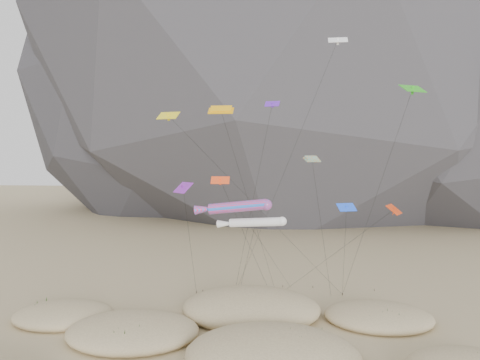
% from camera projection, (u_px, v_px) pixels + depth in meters
% --- Properties ---
extents(dunes, '(49.00, 34.01, 3.77)m').
position_uv_depth(dunes, '(222.00, 348.00, 40.67)').
color(dunes, '#CCB789').
rests_on(dunes, ground).
extents(dune_grass, '(44.25, 29.57, 1.58)m').
position_uv_depth(dune_grass, '(236.00, 347.00, 40.51)').
color(dune_grass, black).
rests_on(dune_grass, ground).
extents(kite_stakes, '(22.88, 5.77, 0.30)m').
position_uv_depth(kite_stakes, '(278.00, 292.00, 60.03)').
color(kite_stakes, '#3F2D1E').
rests_on(kite_stakes, ground).
extents(rainbow_tube_kite, '(9.38, 17.37, 13.33)m').
position_uv_depth(rainbow_tube_kite, '(235.00, 207.00, 45.93)').
color(rainbow_tube_kite, '#FF1A3F').
rests_on(rainbow_tube_kite, ground).
extents(white_tube_kite, '(7.10, 11.96, 11.60)m').
position_uv_depth(white_tube_kite, '(253.00, 223.00, 46.29)').
color(white_tube_kite, silver).
rests_on(white_tube_kite, ground).
extents(orange_parafoil, '(7.17, 9.84, 23.36)m').
position_uv_depth(orange_parafoil, '(221.00, 112.00, 53.59)').
color(orange_parafoil, orange).
rests_on(orange_parafoil, ground).
extents(multi_parafoil, '(3.73, 9.14, 17.56)m').
position_uv_depth(multi_parafoil, '(312.00, 161.00, 49.99)').
color(multi_parafoil, orange).
rests_on(multi_parafoil, ground).
extents(delta_kites, '(26.56, 14.76, 29.84)m').
position_uv_depth(delta_kites, '(291.00, 150.00, 47.24)').
color(delta_kites, gold).
rests_on(delta_kites, ground).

